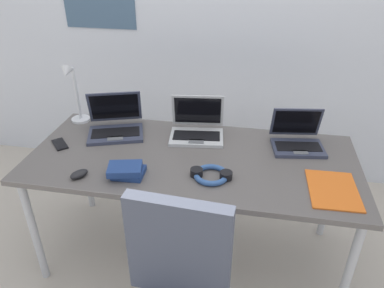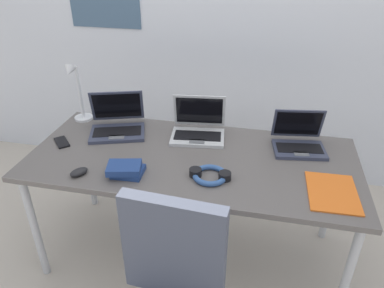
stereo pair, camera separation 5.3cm
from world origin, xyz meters
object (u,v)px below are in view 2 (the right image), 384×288
Objects in this scene: laptop_front_left at (198,129)px; cell_phone at (62,142)px; laptop_back_left at (299,141)px; desk_lamp at (77,93)px; laptop_far_corner at (117,124)px; computer_mouse at (79,172)px; book_stack at (126,169)px; paper_folder_back_right at (332,192)px; headphones at (210,175)px.

laptop_front_left is 2.53× the size of cell_phone.
desk_lamp is at bearing 177.66° from laptop_back_left.
computer_mouse is (-0.01, -0.49, -0.03)m from laptop_far_corner.
computer_mouse is 0.38m from cell_phone.
computer_mouse is at bearing -90.65° from cell_phone.
computer_mouse is at bearing -133.56° from laptop_front_left.
laptop_far_corner is (-0.50, -0.05, 0.00)m from laptop_front_left.
laptop_front_left reaches higher than computer_mouse.
cell_phone is at bearing -161.43° from laptop_front_left.
book_stack is at bearing -67.73° from cell_phone.
desk_lamp reaches higher than laptop_far_corner.
desk_lamp is at bearing 164.42° from laptop_far_corner.
cell_phone is (-0.25, 0.28, -0.01)m from computer_mouse.
laptop_far_corner is at bearing -174.61° from laptop_front_left.
laptop_front_left is 1.08× the size of laptop_back_left.
paper_folder_back_right is (0.74, -0.42, -0.04)m from laptop_front_left.
computer_mouse reaches higher than paper_folder_back_right.
cell_phone is at bearing 169.88° from headphones.
desk_lamp is at bearing 51.09° from cell_phone.
laptop_far_corner is 1.29m from paper_folder_back_right.
book_stack is at bearing -119.78° from laptop_front_left.
laptop_back_left is at bearing 1.25° from laptop_far_corner.
headphones is (0.93, -0.45, -0.18)m from desk_lamp.
paper_folder_back_right is (0.59, -0.00, -0.01)m from headphones.
desk_lamp is 1.29× the size of paper_folder_back_right.
book_stack reaches higher than paper_folder_back_right.
laptop_far_corner reaches higher than laptop_back_left.
desk_lamp is 0.99× the size of laptop_far_corner.
book_stack is (0.49, -0.23, 0.03)m from cell_phone.
desk_lamp is 0.80m from laptop_front_left.
paper_folder_back_right is at bearing -16.90° from laptop_far_corner.
laptop_front_left reaches higher than cell_phone.
headphones is (0.64, -0.37, -0.03)m from laptop_far_corner.
computer_mouse is (-1.10, -0.51, -0.03)m from laptop_back_left.
cell_phone is at bearing 166.18° from computer_mouse.
cell_phone is (-0.27, -0.21, -0.04)m from laptop_far_corner.
headphones is at bearing 8.60° from book_stack.
laptop_back_left is 1.37m from cell_phone.
laptop_back_left is at bearing 28.01° from book_stack.
paper_folder_back_right is (1.25, 0.12, -0.01)m from computer_mouse.
desk_lamp is 1.60m from paper_folder_back_right.
laptop_far_corner is 0.75m from headphones.
laptop_far_corner is 2.11× the size of book_stack.
headphones is (0.15, -0.42, -0.03)m from laptop_front_left.
book_stack is at bearing -45.45° from desk_lamp.
paper_folder_back_right is at bearing 3.46° from book_stack.
laptop_front_left reaches higher than book_stack.
cell_phone is 0.64× the size of headphones.
computer_mouse is at bearing -167.09° from book_stack.
computer_mouse is at bearing -174.73° from paper_folder_back_right.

